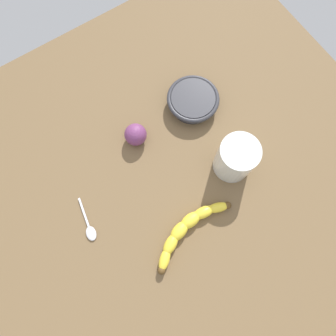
{
  "coord_description": "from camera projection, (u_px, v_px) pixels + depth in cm",
  "views": [
    {
      "loc": [
        -9.57,
        9.77,
        77.79
      ],
      "look_at": [
        7.85,
        -1.66,
        5.0
      ],
      "focal_mm": 32.14,
      "sensor_mm": 36.0,
      "label": 1
    }
  ],
  "objects": [
    {
      "name": "ceramic_bowl",
      "position": [
        193.0,
        100.0,
        0.81
      ],
      "size": [
        14.04,
        14.04,
        3.91
      ],
      "color": "#2D2D33",
      "rests_on": "wooden_tabletop"
    },
    {
      "name": "teaspoon",
      "position": [
        90.0,
        231.0,
        0.73
      ],
      "size": [
        11.28,
        3.45,
        0.8
      ],
      "rotation": [
        0.0,
        0.0,
        2.96
      ],
      "color": "silver",
      "rests_on": "wooden_tabletop"
    },
    {
      "name": "plum_fruit",
      "position": [
        136.0,
        135.0,
        0.77
      ],
      "size": [
        5.77,
        5.77,
        5.77
      ],
      "primitive_type": "sphere",
      "color": "#6B3360",
      "rests_on": "wooden_tabletop"
    },
    {
      "name": "smoothie_glass",
      "position": [
        236.0,
        159.0,
        0.73
      ],
      "size": [
        9.52,
        9.52,
        11.37
      ],
      "color": "silver",
      "rests_on": "wooden_tabletop"
    },
    {
      "name": "banana",
      "position": [
        188.0,
        229.0,
        0.72
      ],
      "size": [
        8.64,
        23.67,
        3.19
      ],
      "rotation": [
        0.0,
        0.0,
        1.74
      ],
      "color": "yellow",
      "rests_on": "wooden_tabletop"
    },
    {
      "name": "wooden_tabletop",
      "position": [
        179.0,
        200.0,
        0.77
      ],
      "size": [
        120.0,
        120.0,
        3.0
      ],
      "primitive_type": "cube",
      "color": "brown",
      "rests_on": "ground"
    }
  ]
}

